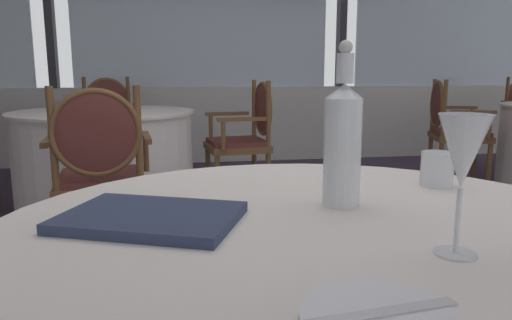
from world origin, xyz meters
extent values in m
cube|color=silver|center=(0.00, 3.65, 0.42)|extent=(10.15, 0.12, 0.85)
cube|color=silver|center=(0.00, 3.67, 1.78)|extent=(2.80, 0.02, 1.85)
cube|color=silver|center=(3.18, 3.67, 1.78)|extent=(2.80, 0.02, 1.85)
cube|color=#333338|center=(1.59, 3.65, 1.78)|extent=(0.08, 0.14, 1.85)
cylinder|color=white|center=(-0.07, -1.00, 0.73)|extent=(1.25, 1.25, 0.02)
cylinder|color=white|center=(-0.10, -1.32, 0.74)|extent=(0.18, 0.18, 0.01)
cube|color=silver|center=(-0.10, -1.32, 0.75)|extent=(0.20, 0.04, 0.00)
cylinder|color=white|center=(0.02, -0.85, 0.85)|extent=(0.08, 0.08, 0.23)
cone|color=white|center=(0.02, -0.85, 0.98)|extent=(0.08, 0.08, 0.03)
cylinder|color=white|center=(0.02, -0.85, 1.02)|extent=(0.04, 0.04, 0.06)
sphere|color=silver|center=(0.02, -0.85, 1.06)|extent=(0.03, 0.03, 0.03)
cylinder|color=white|center=(0.10, -1.15, 0.74)|extent=(0.06, 0.06, 0.00)
cylinder|color=white|center=(0.10, -1.15, 0.79)|extent=(0.01, 0.01, 0.10)
cone|color=white|center=(0.10, -1.15, 0.90)|extent=(0.08, 0.08, 0.11)
cylinder|color=white|center=(0.31, -0.72, 0.78)|extent=(0.08, 0.08, 0.08)
cube|color=#2D3856|center=(-0.37, -0.91, 0.75)|extent=(0.38, 0.33, 0.02)
cylinder|color=white|center=(-0.84, 1.82, 0.73)|extent=(1.31, 1.31, 0.02)
cylinder|color=white|center=(-0.84, 1.82, 0.36)|extent=(1.27, 1.27, 0.72)
cube|color=brown|center=(-0.73, 0.83, 0.42)|extent=(0.51, 0.51, 0.05)
cube|color=brown|center=(-0.73, 0.83, 0.46)|extent=(0.47, 0.47, 0.04)
cylinder|color=brown|center=(-0.95, 1.01, 0.20)|extent=(0.04, 0.04, 0.39)
cylinder|color=brown|center=(-0.56, 1.05, 0.20)|extent=(0.04, 0.04, 0.39)
cylinder|color=brown|center=(-0.91, 0.61, 0.20)|extent=(0.04, 0.04, 0.39)
cylinder|color=brown|center=(-0.51, 0.65, 0.20)|extent=(0.04, 0.04, 0.39)
cylinder|color=brown|center=(-0.91, 0.61, 0.70)|extent=(0.04, 0.04, 0.51)
cylinder|color=brown|center=(-0.51, 0.65, 0.70)|extent=(0.04, 0.04, 0.51)
ellipsoid|color=brown|center=(-0.71, 0.62, 0.72)|extent=(0.39, 0.09, 0.43)
torus|color=brown|center=(-0.71, 0.62, 0.72)|extent=(0.44, 0.08, 0.44)
cube|color=brown|center=(-0.98, 0.82, 0.66)|extent=(0.08, 0.37, 0.03)
cylinder|color=brown|center=(-1.00, 0.96, 0.55)|extent=(0.03, 0.03, 0.22)
cube|color=brown|center=(-0.49, 0.88, 0.66)|extent=(0.08, 0.37, 0.03)
cylinder|color=brown|center=(-0.50, 1.02, 0.55)|extent=(0.03, 0.03, 0.22)
cube|color=brown|center=(0.15, 1.93, 0.43)|extent=(0.51, 0.51, 0.05)
cube|color=brown|center=(0.15, 1.93, 0.47)|extent=(0.47, 0.47, 0.04)
cylinder|color=brown|center=(-0.03, 1.71, 0.20)|extent=(0.04, 0.04, 0.40)
cylinder|color=brown|center=(-0.07, 2.11, 0.20)|extent=(0.04, 0.04, 0.40)
cylinder|color=brown|center=(0.37, 1.76, 0.20)|extent=(0.04, 0.04, 0.40)
cylinder|color=brown|center=(0.32, 2.15, 0.20)|extent=(0.04, 0.04, 0.40)
cylinder|color=brown|center=(0.37, 1.76, 0.70)|extent=(0.04, 0.04, 0.50)
cylinder|color=brown|center=(0.32, 2.15, 0.70)|extent=(0.04, 0.04, 0.50)
ellipsoid|color=brown|center=(0.36, 1.96, 0.73)|extent=(0.09, 0.39, 0.42)
torus|color=brown|center=(0.36, 1.96, 0.73)|extent=(0.08, 0.43, 0.43)
cube|color=brown|center=(0.16, 1.68, 0.67)|extent=(0.37, 0.08, 0.03)
cylinder|color=brown|center=(0.02, 1.67, 0.56)|extent=(0.03, 0.03, 0.22)
cube|color=brown|center=(0.10, 2.18, 0.67)|extent=(0.37, 0.08, 0.03)
cylinder|color=brown|center=(-0.04, 2.16, 0.56)|extent=(0.03, 0.03, 0.22)
cube|color=brown|center=(-0.95, 2.81, 0.45)|extent=(0.51, 0.51, 0.05)
cube|color=brown|center=(-0.95, 2.81, 0.50)|extent=(0.47, 0.47, 0.04)
cylinder|color=brown|center=(-0.73, 2.64, 0.21)|extent=(0.04, 0.04, 0.43)
cylinder|color=brown|center=(-1.13, 2.59, 0.21)|extent=(0.04, 0.04, 0.43)
cylinder|color=brown|center=(-0.78, 3.03, 0.21)|extent=(0.04, 0.04, 0.43)
cylinder|color=brown|center=(-1.18, 2.99, 0.21)|extent=(0.04, 0.04, 0.43)
cylinder|color=brown|center=(-0.78, 3.03, 0.73)|extent=(0.04, 0.04, 0.49)
cylinder|color=brown|center=(-1.18, 2.99, 0.73)|extent=(0.04, 0.04, 0.49)
ellipsoid|color=brown|center=(-0.98, 3.03, 0.75)|extent=(0.39, 0.09, 0.41)
torus|color=brown|center=(-0.98, 3.03, 0.75)|extent=(0.43, 0.08, 0.43)
cube|color=brown|center=(-0.70, 2.82, 0.70)|extent=(0.08, 0.37, 0.03)
cylinder|color=brown|center=(-0.69, 2.68, 0.59)|extent=(0.03, 0.03, 0.22)
cube|color=brown|center=(-1.20, 2.76, 0.70)|extent=(0.08, 0.37, 0.03)
cylinder|color=brown|center=(-1.18, 2.62, 0.59)|extent=(0.03, 0.03, 0.22)
cube|color=brown|center=(2.18, 2.07, 0.44)|extent=(0.57, 0.57, 0.05)
cube|color=brown|center=(2.18, 2.07, 0.49)|extent=(0.53, 0.53, 0.04)
cylinder|color=brown|center=(2.43, 2.21, 0.21)|extent=(0.04, 0.04, 0.42)
cylinder|color=brown|center=(2.31, 1.82, 0.21)|extent=(0.04, 0.04, 0.42)
cylinder|color=brown|center=(2.04, 2.32, 0.21)|extent=(0.04, 0.04, 0.42)
cylinder|color=brown|center=(1.93, 1.94, 0.21)|extent=(0.04, 0.04, 0.42)
cylinder|color=brown|center=(2.04, 2.32, 0.71)|extent=(0.04, 0.04, 0.48)
cylinder|color=brown|center=(1.93, 1.94, 0.71)|extent=(0.04, 0.04, 0.48)
ellipsoid|color=brown|center=(1.97, 2.14, 0.74)|extent=(0.16, 0.39, 0.41)
torus|color=brown|center=(1.97, 2.14, 0.74)|extent=(0.15, 0.41, 0.42)
cube|color=brown|center=(2.27, 2.31, 0.69)|extent=(0.36, 0.14, 0.03)
cylinder|color=brown|center=(2.40, 2.27, 0.58)|extent=(0.03, 0.03, 0.22)
cube|color=brown|center=(2.12, 1.83, 0.69)|extent=(0.36, 0.14, 0.03)
cylinder|color=brown|center=(2.26, 1.79, 0.58)|extent=(0.03, 0.03, 0.22)
cylinder|color=brown|center=(3.30, 2.99, 0.21)|extent=(0.04, 0.04, 0.42)
cylinder|color=brown|center=(3.30, 2.99, 0.72)|extent=(0.04, 0.04, 0.49)
cube|color=brown|center=(3.18, 2.79, 0.69)|extent=(0.14, 0.36, 0.03)
camera|label=1|loc=(-0.32, -1.78, 1.01)|focal=33.39mm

